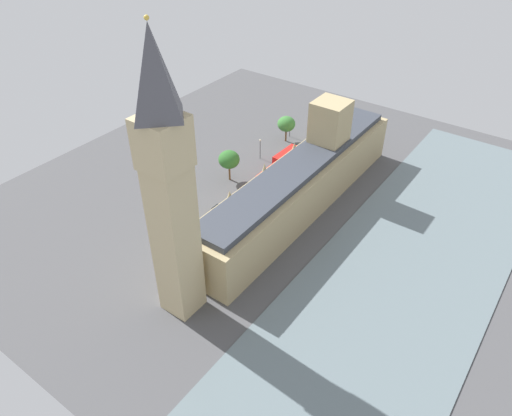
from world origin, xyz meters
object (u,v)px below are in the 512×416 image
at_px(clock_tower, 168,185).
at_px(car_white_near_tower, 237,200).
at_px(double_decker_bus_kerbside, 285,157).
at_px(car_yellow_cab_under_trees, 216,210).
at_px(car_silver_far_end, 310,149).
at_px(car_dark_green_corner, 189,232).
at_px(street_lamp_slot_10, 290,125).
at_px(plane_tree_leading, 286,124).
at_px(parliament_building, 303,181).
at_px(plane_tree_by_river_gate, 229,160).
at_px(pedestrian_opposite_hall, 288,182).
at_px(street_lamp_slot_11, 260,145).
at_px(double_decker_bus_midblock, 269,176).
at_px(pedestrian_trailing, 284,185).

height_order(clock_tower, car_white_near_tower, clock_tower).
bearing_deg(double_decker_bus_kerbside, clock_tower, 104.29).
xyz_separation_m(clock_tower, car_yellow_cab_under_trees, (15.40, -29.51, -30.10)).
distance_m(car_silver_far_end, car_dark_green_corner, 54.60).
height_order(car_silver_far_end, car_white_near_tower, same).
distance_m(clock_tower, street_lamp_slot_10, 85.15).
bearing_deg(plane_tree_leading, clock_tower, 106.65).
relative_size(parliament_building, plane_tree_by_river_gate, 8.31).
bearing_deg(car_white_near_tower, double_decker_bus_kerbside, -85.05).
distance_m(pedestrian_opposite_hall, street_lamp_slot_11, 17.45).
bearing_deg(car_white_near_tower, street_lamp_slot_11, -64.90).
bearing_deg(double_decker_bus_midblock, car_silver_far_end, -90.76).
distance_m(pedestrian_trailing, pedestrian_opposite_hall, 1.74).
xyz_separation_m(car_silver_far_end, car_yellow_cab_under_trees, (3.62, 43.14, 0.00)).
xyz_separation_m(car_dark_green_corner, street_lamp_slot_10, (7.76, -59.43, 3.41)).
height_order(clock_tower, double_decker_bus_kerbside, clock_tower).
distance_m(car_white_near_tower, car_dark_green_corner, 18.38).
bearing_deg(pedestrian_opposite_hall, street_lamp_slot_10, 6.97).
height_order(parliament_building, double_decker_bus_midblock, parliament_building).
relative_size(double_decker_bus_midblock, pedestrian_opposite_hall, 6.89).
relative_size(car_yellow_cab_under_trees, pedestrian_opposite_hall, 2.98).
xyz_separation_m(car_dark_green_corner, pedestrian_opposite_hall, (-7.92, -34.16, -0.20)).
bearing_deg(plane_tree_by_river_gate, car_silver_far_end, -111.01).
bearing_deg(street_lamp_slot_10, car_silver_far_end, 155.97).
distance_m(car_white_near_tower, pedestrian_trailing, 15.43).
relative_size(car_dark_green_corner, plane_tree_by_river_gate, 0.48).
bearing_deg(double_decker_bus_midblock, clock_tower, 103.28).
bearing_deg(street_lamp_slot_10, car_white_near_tower, 102.51).
distance_m(parliament_building, car_white_near_tower, 19.08).
bearing_deg(double_decker_bus_kerbside, pedestrian_trailing, 122.96).
bearing_deg(car_dark_green_corner, plane_tree_leading, -78.04).
distance_m(clock_tower, car_silver_far_end, 79.51).
bearing_deg(street_lamp_slot_10, parliament_building, 127.51).
bearing_deg(car_yellow_cab_under_trees, plane_tree_by_river_gate, -64.73).
bearing_deg(parliament_building, plane_tree_by_river_gate, 4.67).
bearing_deg(pedestrian_opposite_hall, street_lamp_slot_11, 39.40).
bearing_deg(pedestrian_trailing, street_lamp_slot_11, -41.73).
relative_size(double_decker_bus_kerbside, double_decker_bus_midblock, 1.00).
bearing_deg(double_decker_bus_kerbside, double_decker_bus_midblock, 100.96).
bearing_deg(double_decker_bus_midblock, street_lamp_slot_10, -69.25).
distance_m(car_white_near_tower, street_lamp_slot_10, 42.23).
bearing_deg(street_lamp_slot_11, clock_tower, 110.62).
bearing_deg(street_lamp_slot_11, plane_tree_by_river_gate, 89.31).
bearing_deg(parliament_building, double_decker_bus_midblock, -13.04).
relative_size(car_white_near_tower, plane_tree_leading, 0.48).
bearing_deg(car_dark_green_corner, clock_tower, 134.48).
xyz_separation_m(clock_tower, pedestrian_trailing, (7.48, -50.58, -30.28)).
bearing_deg(street_lamp_slot_11, double_decker_bus_midblock, 135.52).
height_order(plane_tree_by_river_gate, street_lamp_slot_11, plane_tree_by_river_gate).
bearing_deg(car_silver_far_end, pedestrian_opposite_hall, 102.65).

